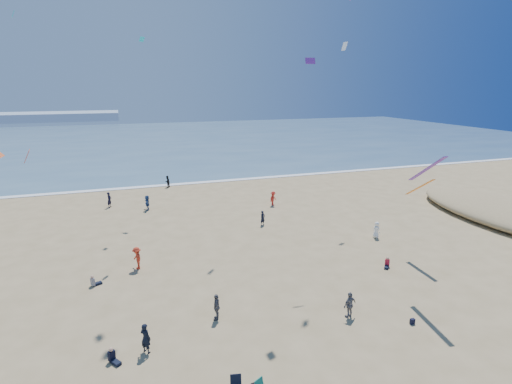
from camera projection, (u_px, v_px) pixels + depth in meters
name	position (u px, v px, depth m)	size (l,w,h in m)	color
ocean	(141.00, 141.00, 102.91)	(220.00, 100.00, 0.06)	#476B84
surf_line	(160.00, 186.00, 57.17)	(220.00, 1.20, 0.08)	white
standing_flyers	(222.00, 256.00, 31.66)	(33.54, 48.88, 1.92)	white
seated_group	(303.00, 347.00, 21.39)	(23.00, 24.60, 0.84)	silver
navy_bag	(412.00, 321.00, 24.11)	(0.28, 0.18, 0.34)	black
kites_aloft	(340.00, 63.00, 26.54)	(39.11, 44.00, 30.30)	#C71A4C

